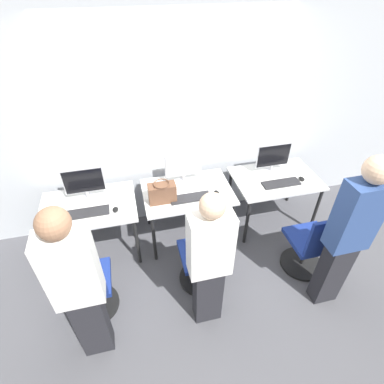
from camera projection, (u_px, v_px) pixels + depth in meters
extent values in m
plane|color=#4C4C51|center=(195.00, 254.00, 3.63)|extent=(20.00, 20.00, 0.00)
cube|color=#B7BCC1|center=(177.00, 117.00, 3.42)|extent=(12.00, 0.05, 2.80)
cube|color=silver|center=(88.00, 207.00, 3.27)|extent=(1.03, 0.73, 0.02)
cylinder|color=black|center=(49.00, 258.00, 3.16)|extent=(0.04, 0.04, 0.68)
cylinder|color=black|center=(137.00, 242.00, 3.34)|extent=(0.04, 0.04, 0.68)
cylinder|color=black|center=(56.00, 218.00, 3.64)|extent=(0.04, 0.04, 0.68)
cylinder|color=black|center=(132.00, 206.00, 3.81)|extent=(0.04, 0.04, 0.68)
cylinder|color=#B2B2B7|center=(88.00, 197.00, 3.38)|extent=(0.14, 0.14, 0.01)
cylinder|color=#B2B2B7|center=(87.00, 194.00, 3.35)|extent=(0.04, 0.04, 0.08)
cube|color=#B2B2B7|center=(84.00, 181.00, 3.24)|extent=(0.44, 0.01, 0.30)
cube|color=black|center=(84.00, 181.00, 3.24)|extent=(0.41, 0.01, 0.28)
cube|color=#262628|center=(87.00, 213.00, 3.16)|extent=(0.46, 0.15, 0.02)
ellipsoid|color=black|center=(115.00, 210.00, 3.19)|extent=(0.06, 0.09, 0.03)
cylinder|color=black|center=(96.00, 304.00, 3.09)|extent=(0.48, 0.48, 0.03)
cylinder|color=black|center=(92.00, 293.00, 2.96)|extent=(0.04, 0.04, 0.37)
cube|color=navy|center=(87.00, 280.00, 2.83)|extent=(0.44, 0.44, 0.05)
cube|color=navy|center=(80.00, 283.00, 2.53)|extent=(0.40, 0.04, 0.44)
cube|color=#232328|center=(93.00, 323.00, 2.55)|extent=(0.25, 0.16, 0.78)
cube|color=white|center=(71.00, 269.00, 2.10)|extent=(0.36, 0.20, 0.67)
sphere|color=#9E7051|center=(53.00, 224.00, 1.82)|extent=(0.22, 0.22, 0.22)
cube|color=silver|center=(188.00, 192.00, 3.48)|extent=(1.03, 0.73, 0.02)
cylinder|color=black|center=(154.00, 239.00, 3.37)|extent=(0.04, 0.04, 0.68)
cylinder|color=black|center=(232.00, 225.00, 3.55)|extent=(0.04, 0.04, 0.68)
cylinder|color=black|center=(147.00, 204.00, 3.85)|extent=(0.04, 0.04, 0.68)
cylinder|color=black|center=(216.00, 193.00, 4.02)|extent=(0.04, 0.04, 0.68)
cylinder|color=#B2B2B7|center=(184.00, 180.00, 3.63)|extent=(0.14, 0.14, 0.01)
cylinder|color=#B2B2B7|center=(184.00, 177.00, 3.60)|extent=(0.04, 0.04, 0.08)
cube|color=#B2B2B7|center=(183.00, 165.00, 3.50)|extent=(0.44, 0.01, 0.30)
cube|color=silver|center=(183.00, 165.00, 3.49)|extent=(0.41, 0.01, 0.28)
cube|color=#262628|center=(190.00, 198.00, 3.36)|extent=(0.46, 0.15, 0.02)
ellipsoid|color=black|center=(217.00, 193.00, 3.42)|extent=(0.06, 0.09, 0.03)
cylinder|color=black|center=(201.00, 277.00, 3.35)|extent=(0.48, 0.48, 0.03)
cylinder|color=black|center=(201.00, 266.00, 3.22)|extent=(0.04, 0.04, 0.37)
cube|color=navy|center=(202.00, 253.00, 3.09)|extent=(0.44, 0.44, 0.05)
cube|color=navy|center=(208.00, 252.00, 2.79)|extent=(0.40, 0.04, 0.44)
cube|color=#232328|center=(208.00, 293.00, 2.81)|extent=(0.25, 0.16, 0.71)
cube|color=white|center=(210.00, 245.00, 2.39)|extent=(0.36, 0.20, 0.62)
sphere|color=beige|center=(212.00, 206.00, 2.14)|extent=(0.20, 0.20, 0.20)
cube|color=silver|center=(276.00, 178.00, 3.69)|extent=(1.03, 0.73, 0.02)
cylinder|color=black|center=(247.00, 222.00, 3.58)|extent=(0.04, 0.04, 0.68)
cylinder|color=black|center=(316.00, 210.00, 3.76)|extent=(0.04, 0.04, 0.68)
cylinder|color=black|center=(229.00, 191.00, 4.06)|extent=(0.04, 0.04, 0.68)
cylinder|color=black|center=(291.00, 182.00, 4.23)|extent=(0.04, 0.04, 0.68)
cylinder|color=#B2B2B7|center=(271.00, 171.00, 3.79)|extent=(0.14, 0.14, 0.01)
cylinder|color=#B2B2B7|center=(271.00, 168.00, 3.76)|extent=(0.04, 0.04, 0.08)
cube|color=#B2B2B7|center=(273.00, 155.00, 3.66)|extent=(0.44, 0.01, 0.30)
cube|color=black|center=(274.00, 156.00, 3.65)|extent=(0.41, 0.01, 0.28)
cube|color=#262628|center=(281.00, 183.00, 3.57)|extent=(0.46, 0.15, 0.02)
ellipsoid|color=black|center=(302.00, 179.00, 3.64)|extent=(0.06, 0.09, 0.03)
cylinder|color=black|center=(301.00, 264.00, 3.50)|extent=(0.48, 0.48, 0.03)
cylinder|color=black|center=(305.00, 252.00, 3.38)|extent=(0.04, 0.04, 0.37)
cube|color=navy|center=(309.00, 239.00, 3.25)|extent=(0.44, 0.44, 0.05)
cube|color=navy|center=(327.00, 237.00, 2.94)|extent=(0.40, 0.04, 0.44)
cube|color=#232328|center=(331.00, 272.00, 2.94)|extent=(0.25, 0.16, 0.80)
cube|color=navy|center=(357.00, 216.00, 2.48)|extent=(0.36, 0.20, 0.70)
sphere|color=beige|center=(378.00, 170.00, 2.20)|extent=(0.23, 0.23, 0.23)
cube|color=brown|center=(162.00, 193.00, 3.26)|extent=(0.30, 0.14, 0.22)
torus|color=brown|center=(161.00, 184.00, 3.18)|extent=(0.18, 0.18, 0.01)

